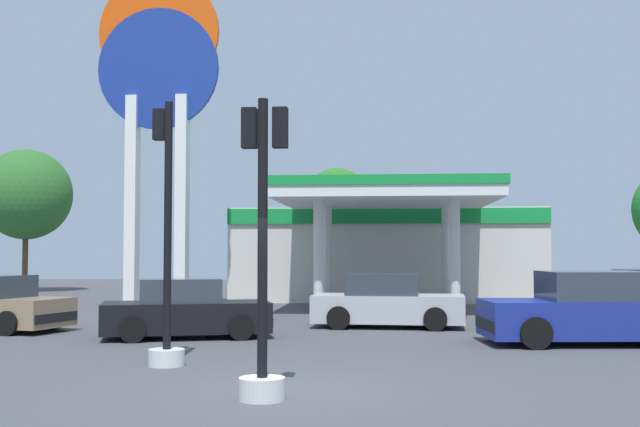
{
  "coord_description": "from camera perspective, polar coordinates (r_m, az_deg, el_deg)",
  "views": [
    {
      "loc": [
        1.42,
        -11.43,
        2.03
      ],
      "look_at": [
        -0.7,
        13.19,
        3.24
      ],
      "focal_mm": 43.95,
      "sensor_mm": 36.0,
      "label": 1
    }
  ],
  "objects": [
    {
      "name": "ground_plane",
      "position": [
        11.7,
        -2.18,
        -12.81
      ],
      "size": [
        90.0,
        90.0,
        0.0
      ],
      "primitive_type": "plane",
      "color": "#47474C",
      "rests_on": "ground"
    },
    {
      "name": "gas_station",
      "position": [
        32.9,
        4.87,
        -2.63
      ],
      "size": [
        12.65,
        13.12,
        4.36
      ],
      "color": "beige",
      "rests_on": "ground"
    },
    {
      "name": "station_pole_sign",
      "position": [
        28.82,
        -11.7,
        8.58
      ],
      "size": [
        4.36,
        0.56,
        12.06
      ],
      "color": "white",
      "rests_on": "ground"
    },
    {
      "name": "car_0",
      "position": [
        21.28,
        4.93,
        -6.5
      ],
      "size": [
        4.14,
        2.05,
        1.45
      ],
      "color": "black",
      "rests_on": "ground"
    },
    {
      "name": "car_3",
      "position": [
        18.34,
        18.85,
        -6.74
      ],
      "size": [
        4.64,
        2.41,
        1.6
      ],
      "color": "black",
      "rests_on": "ground"
    },
    {
      "name": "car_5",
      "position": [
        18.91,
        -9.77,
        -7.0
      ],
      "size": [
        4.21,
        2.68,
        1.4
      ],
      "color": "black",
      "rests_on": "ground"
    },
    {
      "name": "traffic_signal_0",
      "position": [
        10.91,
        -4.17,
        -4.81
      ],
      "size": [
        0.65,
        0.68,
        4.17
      ],
      "color": "silver",
      "rests_on": "ground"
    },
    {
      "name": "traffic_signal_1",
      "position": [
        14.35,
        -11.14,
        -4.55
      ],
      "size": [
        0.65,
        0.68,
        4.74
      ],
      "color": "silver",
      "rests_on": "ground"
    },
    {
      "name": "tree_0",
      "position": [
        42.48,
        -20.6,
        1.3
      ],
      "size": [
        4.57,
        4.57,
        7.24
      ],
      "color": "brown",
      "rests_on": "ground"
    },
    {
      "name": "tree_1",
      "position": [
        38.73,
        1.25,
        0.98
      ],
      "size": [
        3.26,
        3.26,
        6.17
      ],
      "color": "brown",
      "rests_on": "ground"
    }
  ]
}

